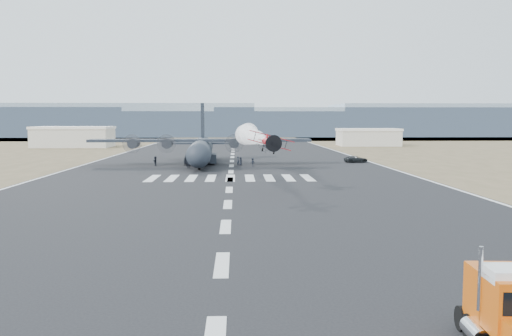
{
  "coord_description": "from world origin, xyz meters",
  "views": [
    {
      "loc": [
        0.91,
        -33.28,
        9.08
      ],
      "look_at": [
        2.98,
        22.86,
        4.0
      ],
      "focal_mm": 38.0,
      "sensor_mm": 36.0,
      "label": 1
    }
  ],
  "objects": [
    {
      "name": "hangar_left",
      "position": [
        -52.0,
        145.0,
        3.41
      ],
      "size": [
        24.5,
        14.5,
        6.7
      ],
      "color": "#BDB7A8",
      "rests_on": "ground"
    },
    {
      "name": "ridge_seg_d",
      "position": [
        0.0,
        260.0,
        6.5
      ],
      "size": [
        150.0,
        50.0,
        13.0
      ],
      "primitive_type": "cube",
      "color": "#8093A3",
      "rests_on": "ground"
    },
    {
      "name": "ridge_seg_e",
      "position": [
        65.0,
        260.0,
        7.5
      ],
      "size": [
        150.0,
        50.0,
        15.0
      ],
      "primitive_type": "cube",
      "color": "#8093A3",
      "rests_on": "ground"
    },
    {
      "name": "crew_d",
      "position": [
        -8.55,
        70.5,
        0.78
      ],
      "size": [
        1.03,
        0.81,
        1.56
      ],
      "primitive_type": "imported",
      "rotation": [
        0.0,
        0.0,
        5.86
      ],
      "color": "black",
      "rests_on": "ground"
    },
    {
      "name": "crew_a",
      "position": [
        1.29,
        71.27,
        0.94
      ],
      "size": [
        0.74,
        0.82,
        1.89
      ],
      "primitive_type": "imported",
      "rotation": [
        0.0,
        0.0,
        1.85
      ],
      "color": "black",
      "rests_on": "ground"
    },
    {
      "name": "support_vehicle",
      "position": [
        26.15,
        79.33,
        0.68
      ],
      "size": [
        5.31,
        3.3,
        1.37
      ],
      "primitive_type": "imported",
      "rotation": [
        0.0,
        0.0,
        1.79
      ],
      "color": "black",
      "rests_on": "ground"
    },
    {
      "name": "aerobatic_biplane",
      "position": [
        4.98,
        32.76,
        6.33
      ],
      "size": [
        5.58,
        5.13,
        2.86
      ],
      "rotation": [
        0.0,
        0.26,
        0.08
      ],
      "color": "red"
    },
    {
      "name": "crew_g",
      "position": [
        -7.36,
        72.46,
        0.78
      ],
      "size": [
        0.72,
        0.68,
        1.56
      ],
      "primitive_type": "imported",
      "rotation": [
        0.0,
        0.0,
        0.51
      ],
      "color": "black",
      "rests_on": "ground"
    },
    {
      "name": "crew_b",
      "position": [
        -9.05,
        72.63,
        0.8
      ],
      "size": [
        0.91,
        0.75,
        1.61
      ],
      "primitive_type": "imported",
      "rotation": [
        0.0,
        0.0,
        5.88
      ],
      "color": "black",
      "rests_on": "ground"
    },
    {
      "name": "ridge_seg_c",
      "position": [
        -65.0,
        260.0,
        8.5
      ],
      "size": [
        150.0,
        50.0,
        17.0
      ],
      "primitive_type": "cube",
      "color": "#8093A3",
      "rests_on": "ground"
    },
    {
      "name": "crew_c",
      "position": [
        4.08,
        70.79,
        0.8
      ],
      "size": [
        1.14,
        0.92,
        1.6
      ],
      "primitive_type": "imported",
      "rotation": [
        0.0,
        0.0,
        3.64
      ],
      "color": "black",
      "rests_on": "ground"
    },
    {
      "name": "scrub_far",
      "position": [
        0.0,
        230.0,
        0.0
      ],
      "size": [
        500.0,
        80.0,
        0.0
      ],
      "primitive_type": "cube",
      "color": "brown",
      "rests_on": "ground"
    },
    {
      "name": "crew_e",
      "position": [
        1.78,
        72.97,
        0.81
      ],
      "size": [
        0.74,
        0.91,
        1.62
      ],
      "primitive_type": "imported",
      "rotation": [
        0.0,
        0.0,
        1.94
      ],
      "color": "black",
      "rests_on": "ground"
    },
    {
      "name": "runway_markings",
      "position": [
        0.0,
        60.0,
        0.01
      ],
      "size": [
        60.0,
        260.0,
        0.01
      ],
      "primitive_type": null,
      "color": "silver",
      "rests_on": "ground"
    },
    {
      "name": "ridge_seg_f",
      "position": [
        130.0,
        260.0,
        8.5
      ],
      "size": [
        150.0,
        50.0,
        17.0
      ],
      "primitive_type": "cube",
      "color": "#8093A3",
      "rests_on": "ground"
    },
    {
      "name": "transport_aircraft",
      "position": [
        -6.15,
        76.37,
        3.25
      ],
      "size": [
        43.65,
        35.96,
        12.62
      ],
      "rotation": [
        0.0,
        0.0,
        0.03
      ],
      "color": "#1F252F",
      "rests_on": "ground"
    },
    {
      "name": "ground",
      "position": [
        0.0,
        0.0,
        0.0
      ],
      "size": [
        500.0,
        500.0,
        0.0
      ],
      "primitive_type": "plane",
      "color": "black",
      "rests_on": "ground"
    },
    {
      "name": "crew_h",
      "position": [
        -7.84,
        67.0,
        0.89
      ],
      "size": [
        0.99,
        0.77,
        1.78
      ],
      "primitive_type": "imported",
      "rotation": [
        0.0,
        0.0,
        5.97
      ],
      "color": "black",
      "rests_on": "ground"
    },
    {
      "name": "smoke_trail",
      "position": [
        3.08,
        56.08,
        6.53
      ],
      "size": [
        4.26,
        28.43,
        3.58
      ],
      "rotation": [
        0.0,
        0.0,
        0.08
      ],
      "color": "white"
    },
    {
      "name": "hangar_right",
      "position": [
        46.0,
        150.0,
        3.01
      ],
      "size": [
        20.5,
        12.5,
        5.9
      ],
      "color": "#BDB7A8",
      "rests_on": "ground"
    },
    {
      "name": "crew_f",
      "position": [
        -14.86,
        72.53,
        0.94
      ],
      "size": [
        0.81,
        1.8,
        1.87
      ],
      "primitive_type": "imported",
      "rotation": [
        0.0,
        0.0,
        4.57
      ],
      "color": "black",
      "rests_on": "ground"
    }
  ]
}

